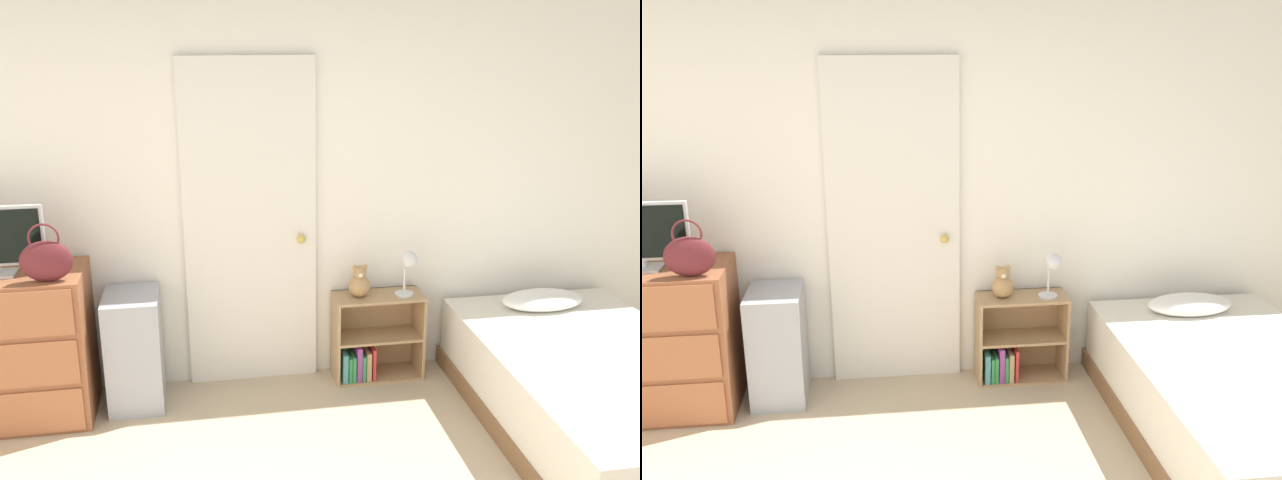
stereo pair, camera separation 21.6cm
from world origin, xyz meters
The scene contains 9 objects.
wall_back centered at (0.00, 2.27, 1.27)m, with size 10.00×0.06×2.55m.
door_closed centered at (-0.17, 2.21, 1.03)m, with size 0.82×0.09×2.07m.
dresser centered at (-1.57, 1.96, 0.45)m, with size 0.83×0.51×0.90m.
handbag centered at (-1.31, 1.79, 1.02)m, with size 0.28×0.10×0.33m.
storage_bin centered at (-0.91, 2.01, 0.35)m, with size 0.32×0.41×0.71m.
bookshelf centered at (0.58, 2.10, 0.23)m, with size 0.58×0.26×0.57m.
teddy_bear centered at (0.50, 2.09, 0.66)m, with size 0.14×0.14×0.21m.
desk_lamp centered at (0.80, 2.05, 0.78)m, with size 0.14×0.13×0.30m.
bed centered at (1.68, 1.23, 0.24)m, with size 1.21×2.00×0.58m.
Camera 2 is at (-0.28, -2.07, 2.26)m, focal length 40.00 mm.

